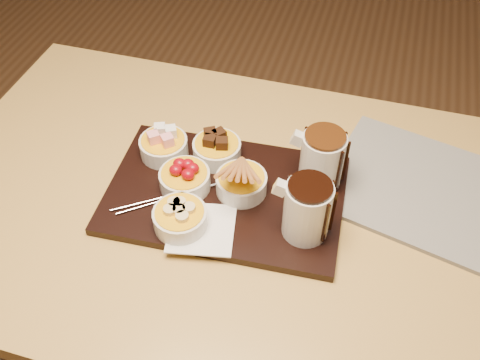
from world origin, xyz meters
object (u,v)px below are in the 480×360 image
(pitcher_dark_chocolate, at_px, (307,210))
(newspaper, at_px, (424,189))
(pitcher_milk_chocolate, at_px, (322,160))
(dining_table, at_px, (222,229))
(serving_board, at_px, (225,194))
(bowl_strawberries, at_px, (185,180))

(pitcher_dark_chocolate, bearing_deg, newspaper, 37.05)
(pitcher_milk_chocolate, bearing_deg, dining_table, -158.01)
(serving_board, xyz_separation_m, newspaper, (0.38, 0.13, -0.00))
(dining_table, relative_size, serving_board, 2.61)
(bowl_strawberries, relative_size, pitcher_dark_chocolate, 0.86)
(serving_board, xyz_separation_m, pitcher_dark_chocolate, (0.17, -0.05, 0.07))
(bowl_strawberries, height_order, pitcher_dark_chocolate, pitcher_dark_chocolate)
(dining_table, distance_m, pitcher_dark_chocolate, 0.25)
(dining_table, height_order, pitcher_dark_chocolate, pitcher_dark_chocolate)
(dining_table, xyz_separation_m, bowl_strawberries, (-0.07, -0.01, 0.14))
(dining_table, relative_size, newspaper, 3.21)
(dining_table, distance_m, bowl_strawberries, 0.15)
(pitcher_dark_chocolate, bearing_deg, pitcher_milk_chocolate, 85.60)
(dining_table, bearing_deg, newspaper, 18.74)
(pitcher_dark_chocolate, bearing_deg, dining_table, 161.98)
(serving_board, height_order, bowl_strawberries, bowl_strawberries)
(dining_table, height_order, bowl_strawberries, bowl_strawberries)
(bowl_strawberries, distance_m, pitcher_dark_chocolate, 0.25)
(bowl_strawberries, bearing_deg, newspaper, 16.55)
(bowl_strawberries, relative_size, newspaper, 0.27)
(dining_table, bearing_deg, bowl_strawberries, -175.88)
(newspaper, bearing_deg, pitcher_milk_chocolate, -153.99)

